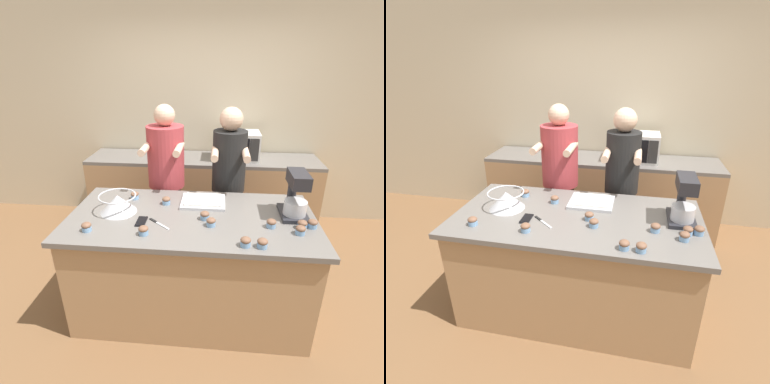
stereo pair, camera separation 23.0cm
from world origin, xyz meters
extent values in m
plane|color=brown|center=(0.00, 0.00, 0.00)|extent=(16.00, 16.00, 0.00)
cube|color=beige|center=(0.00, 1.82, 1.35)|extent=(10.00, 0.06, 2.70)
cube|color=#A87F56|center=(0.00, 0.00, 0.43)|extent=(1.84, 0.89, 0.86)
cube|color=#66605B|center=(0.00, 0.00, 0.88)|extent=(1.91, 0.95, 0.04)
cube|color=#A87F56|center=(0.00, 1.47, 0.44)|extent=(2.80, 0.60, 0.88)
cube|color=#66605B|center=(0.00, 1.47, 0.90)|extent=(2.80, 0.60, 0.04)
cylinder|color=brown|center=(-0.31, 0.69, 0.43)|extent=(0.28, 0.28, 0.86)
cylinder|color=#A8383D|center=(-0.31, 0.69, 1.16)|extent=(0.35, 0.35, 0.59)
sphere|color=#DBB293|center=(-0.31, 0.69, 1.55)|extent=(0.20, 0.20, 0.20)
cylinder|color=#DBB293|center=(-0.46, 0.52, 1.29)|extent=(0.06, 0.34, 0.06)
cylinder|color=#DBB293|center=(-0.16, 0.52, 1.29)|extent=(0.06, 0.34, 0.06)
cylinder|color=#33384C|center=(0.30, 0.69, 0.42)|extent=(0.25, 0.25, 0.84)
cylinder|color=black|center=(0.30, 0.69, 1.13)|extent=(0.32, 0.32, 0.58)
sphere|color=#DBB293|center=(0.30, 0.69, 1.53)|extent=(0.21, 0.21, 0.21)
cylinder|color=#DBB293|center=(0.16, 0.52, 1.26)|extent=(0.06, 0.34, 0.06)
cylinder|color=#DBB293|center=(0.43, 0.52, 1.26)|extent=(0.06, 0.34, 0.06)
cube|color=#232328|center=(0.79, 0.08, 0.92)|extent=(0.20, 0.30, 0.03)
cylinder|color=#232328|center=(0.79, 0.20, 1.05)|extent=(0.07, 0.07, 0.23)
cube|color=#232328|center=(0.79, 0.07, 1.21)|extent=(0.13, 0.26, 0.10)
cylinder|color=#BCBCC1|center=(0.79, 0.04, 0.99)|extent=(0.17, 0.17, 0.11)
cone|color=#BCBCC1|center=(-0.58, 0.01, 0.97)|extent=(0.29, 0.29, 0.14)
torus|color=#BCBCC1|center=(-0.58, 0.01, 1.04)|extent=(0.30, 0.30, 0.01)
cube|color=#BCBCC1|center=(0.08, 0.23, 0.91)|extent=(0.37, 0.30, 0.02)
cube|color=white|center=(0.08, 0.23, 0.93)|extent=(0.30, 0.24, 0.02)
cube|color=silver|center=(0.41, 1.47, 1.08)|extent=(0.51, 0.36, 0.32)
cube|color=black|center=(0.36, 1.29, 1.08)|extent=(0.35, 0.01, 0.26)
cube|color=#2D2D2D|center=(0.59, 1.29, 1.08)|extent=(0.10, 0.01, 0.26)
cube|color=black|center=(-0.36, -0.13, 0.91)|extent=(0.07, 0.15, 0.01)
cube|color=black|center=(-0.36, -0.13, 0.91)|extent=(0.06, 0.13, 0.00)
cube|color=#BCBCC1|center=(-0.19, -0.18, 0.90)|extent=(0.12, 0.10, 0.01)
cube|color=black|center=(-0.28, -0.11, 0.90)|extent=(0.07, 0.06, 0.01)
cylinder|color=#759EC6|center=(0.81, -0.12, 0.92)|extent=(0.07, 0.07, 0.04)
ellipsoid|color=brown|center=(0.81, -0.12, 0.95)|extent=(0.07, 0.07, 0.04)
cylinder|color=#759EC6|center=(-0.30, -0.30, 0.92)|extent=(0.07, 0.07, 0.04)
ellipsoid|color=brown|center=(-0.30, -0.30, 0.95)|extent=(0.07, 0.07, 0.04)
cylinder|color=#759EC6|center=(-0.72, -0.30, 0.92)|extent=(0.07, 0.07, 0.04)
ellipsoid|color=brown|center=(-0.72, -0.30, 0.95)|extent=(0.07, 0.07, 0.04)
cylinder|color=#759EC6|center=(-0.23, 0.18, 0.92)|extent=(0.07, 0.07, 0.04)
ellipsoid|color=brown|center=(-0.23, 0.18, 0.95)|extent=(0.07, 0.07, 0.04)
cylinder|color=#759EC6|center=(0.59, -0.12, 0.92)|extent=(0.07, 0.07, 0.04)
ellipsoid|color=brown|center=(0.59, -0.12, 0.95)|extent=(0.07, 0.07, 0.04)
cylinder|color=#759EC6|center=(0.16, -0.14, 0.92)|extent=(0.07, 0.07, 0.04)
ellipsoid|color=brown|center=(0.16, -0.14, 0.95)|extent=(0.07, 0.07, 0.04)
cylinder|color=#759EC6|center=(0.50, -0.39, 0.92)|extent=(0.07, 0.07, 0.04)
ellipsoid|color=brown|center=(0.50, -0.39, 0.95)|extent=(0.07, 0.07, 0.04)
cylinder|color=#759EC6|center=(0.39, -0.38, 0.92)|extent=(0.07, 0.07, 0.04)
ellipsoid|color=brown|center=(0.39, -0.38, 0.95)|extent=(0.07, 0.07, 0.04)
cylinder|color=#759EC6|center=(0.78, -0.20, 0.92)|extent=(0.07, 0.07, 0.04)
ellipsoid|color=brown|center=(0.78, -0.20, 0.95)|extent=(0.07, 0.07, 0.04)
cylinder|color=#759EC6|center=(0.11, -0.05, 0.92)|extent=(0.07, 0.07, 0.04)
ellipsoid|color=brown|center=(0.11, -0.05, 0.95)|extent=(0.07, 0.07, 0.04)
cylinder|color=#759EC6|center=(0.89, -0.10, 0.92)|extent=(0.07, 0.07, 0.04)
ellipsoid|color=brown|center=(0.89, -0.10, 0.95)|extent=(0.07, 0.07, 0.04)
cylinder|color=#759EC6|center=(-0.52, 0.26, 0.92)|extent=(0.07, 0.07, 0.04)
ellipsoid|color=brown|center=(-0.52, 0.26, 0.95)|extent=(0.07, 0.07, 0.04)
camera|label=1|loc=(0.20, -2.05, 2.01)|focal=28.00mm
camera|label=2|loc=(0.42, -2.01, 2.01)|focal=28.00mm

